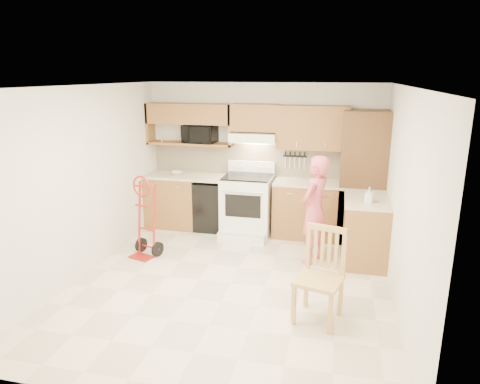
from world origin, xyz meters
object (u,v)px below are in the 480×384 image
(person, at_px, (314,210))
(dining_chair, at_px, (319,277))
(range, at_px, (247,201))
(microwave, at_px, (200,134))
(hand_truck, at_px, (143,221))

(person, distance_m, dining_chair, 1.59)
(range, distance_m, person, 1.45)
(microwave, relative_size, hand_truck, 0.50)
(person, xyz_separation_m, dining_chair, (0.16, -1.56, -0.26))
(person, bearing_deg, range, -102.69)
(person, relative_size, dining_chair, 1.50)
(range, relative_size, person, 0.76)
(hand_truck, bearing_deg, person, 26.44)
(person, bearing_deg, hand_truck, -57.95)
(microwave, distance_m, range, 1.41)
(microwave, xyz_separation_m, hand_truck, (-0.40, -1.52, -1.09))
(hand_truck, height_order, dining_chair, hand_truck)
(microwave, height_order, hand_truck, microwave)
(person, xyz_separation_m, hand_truck, (-2.45, -0.37, -0.22))
(microwave, relative_size, range, 0.46)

